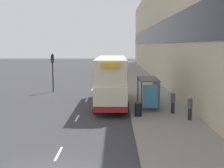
# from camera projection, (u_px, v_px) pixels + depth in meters

# --- Properties ---
(pavement) EXTENTS (5.00, 93.00, 0.14)m
(pavement) POSITION_uv_depth(u_px,v_px,m) (138.00, 77.00, 51.40)
(pavement) COLOR gray
(pavement) RESTS_ON ground_plane
(terrace_facade) EXTENTS (3.10, 93.00, 15.84)m
(terrace_facade) POSITION_uv_depth(u_px,v_px,m) (163.00, 29.00, 50.38)
(terrace_facade) COLOR #C6B793
(terrace_facade) RESTS_ON ground_plane
(lane_mark_0) EXTENTS (0.12, 2.00, 0.01)m
(lane_mark_0) POSITION_uv_depth(u_px,v_px,m) (59.00, 154.00, 15.66)
(lane_mark_0) COLOR silver
(lane_mark_0) RESTS_ON ground_plane
(lane_mark_1) EXTENTS (0.12, 2.00, 0.01)m
(lane_mark_1) POSITION_uv_depth(u_px,v_px,m) (77.00, 118.00, 23.18)
(lane_mark_1) COLOR silver
(lane_mark_1) RESTS_ON ground_plane
(lane_mark_2) EXTENTS (0.12, 2.00, 0.01)m
(lane_mark_2) POSITION_uv_depth(u_px,v_px,m) (87.00, 100.00, 30.70)
(lane_mark_2) COLOR silver
(lane_mark_2) RESTS_ON ground_plane
(lane_mark_3) EXTENTS (0.12, 2.00, 0.01)m
(lane_mark_3) POSITION_uv_depth(u_px,v_px,m) (92.00, 89.00, 38.22)
(lane_mark_3) COLOR silver
(lane_mark_3) RESTS_ON ground_plane
(lane_mark_4) EXTENTS (0.12, 2.00, 0.01)m
(lane_mark_4) POSITION_uv_depth(u_px,v_px,m) (96.00, 82.00, 45.74)
(lane_mark_4) COLOR silver
(lane_mark_4) RESTS_ON ground_plane
(lane_mark_5) EXTENTS (0.12, 2.00, 0.01)m
(lane_mark_5) POSITION_uv_depth(u_px,v_px,m) (99.00, 77.00, 53.26)
(lane_mark_5) COLOR silver
(lane_mark_5) RESTS_ON ground_plane
(bus_shelter) EXTENTS (1.60, 4.20, 2.48)m
(bus_shelter) POSITION_uv_depth(u_px,v_px,m) (150.00, 88.00, 26.08)
(bus_shelter) COLOR #4C4C51
(bus_shelter) RESTS_ON ground_plane
(double_decker_bus_near) EXTENTS (2.85, 11.35, 4.30)m
(double_decker_bus_near) POSITION_uv_depth(u_px,v_px,m) (111.00, 80.00, 28.15)
(double_decker_bus_near) COLOR beige
(double_decker_bus_near) RESTS_ON ground_plane
(car_0) EXTENTS (2.06, 3.83, 1.79)m
(car_0) POSITION_uv_depth(u_px,v_px,m) (112.00, 71.00, 54.55)
(car_0) COLOR black
(car_0) RESTS_ON ground_plane
(car_1) EXTENTS (2.05, 3.81, 1.82)m
(car_1) POSITION_uv_depth(u_px,v_px,m) (114.00, 67.00, 64.36)
(car_1) COLOR #4C5156
(car_1) RESTS_ON ground_plane
(car_2) EXTENTS (1.93, 3.92, 1.82)m
(car_2) POSITION_uv_depth(u_px,v_px,m) (112.00, 63.00, 78.88)
(car_2) COLOR silver
(car_2) RESTS_ON ground_plane
(pedestrian_at_shelter) EXTENTS (0.36, 0.36, 1.80)m
(pedestrian_at_shelter) POSITION_uv_depth(u_px,v_px,m) (173.00, 102.00, 24.15)
(pedestrian_at_shelter) COLOR #23232D
(pedestrian_at_shelter) RESTS_ON ground_plane
(pedestrian_1) EXTENTS (0.34, 0.34, 1.74)m
(pedestrian_1) POSITION_uv_depth(u_px,v_px,m) (190.00, 108.00, 22.02)
(pedestrian_1) COLOR #23232D
(pedestrian_1) RESTS_ON ground_plane
(litter_bin) EXTENTS (0.55, 0.55, 1.05)m
(litter_bin) POSITION_uv_depth(u_px,v_px,m) (138.00, 109.00, 23.19)
(litter_bin) COLOR black
(litter_bin) RESTS_ON ground_plane
(traffic_light_far_kerb) EXTENTS (0.30, 0.32, 4.41)m
(traffic_light_far_kerb) POSITION_uv_depth(u_px,v_px,m) (53.00, 66.00, 35.83)
(traffic_light_far_kerb) COLOR black
(traffic_light_far_kerb) RESTS_ON ground_plane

